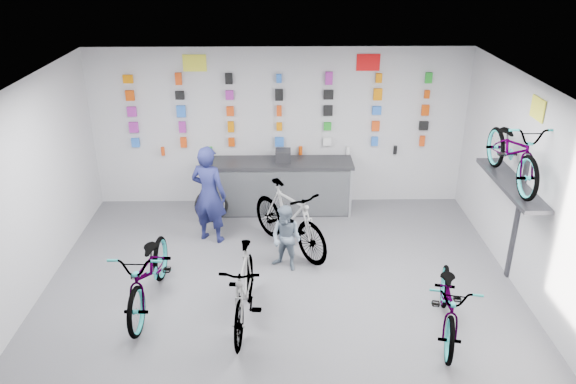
{
  "coord_description": "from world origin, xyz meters",
  "views": [
    {
      "loc": [
        -0.01,
        -6.08,
        4.73
      ],
      "look_at": [
        0.12,
        1.4,
        1.35
      ],
      "focal_mm": 35.0,
      "sensor_mm": 36.0,
      "label": 1
    }
  ],
  "objects_px": {
    "counter": "(280,187)",
    "bike_right": "(449,301)",
    "bike_center": "(244,289)",
    "customer": "(286,238)",
    "bike_left": "(149,272)",
    "clerk": "(209,194)",
    "bike_service": "(289,218)"
  },
  "relations": [
    {
      "from": "counter",
      "to": "bike_right",
      "type": "bearing_deg",
      "value": -59.08
    },
    {
      "from": "bike_center",
      "to": "customer",
      "type": "xyz_separation_m",
      "value": [
        0.58,
        1.35,
        -0.0
      ]
    },
    {
      "from": "counter",
      "to": "bike_right",
      "type": "distance_m",
      "value": 4.24
    },
    {
      "from": "counter",
      "to": "bike_left",
      "type": "distance_m",
      "value": 3.48
    },
    {
      "from": "bike_center",
      "to": "bike_right",
      "type": "bearing_deg",
      "value": -0.97
    },
    {
      "from": "clerk",
      "to": "customer",
      "type": "height_order",
      "value": "clerk"
    },
    {
      "from": "counter",
      "to": "bike_center",
      "type": "distance_m",
      "value": 3.44
    },
    {
      "from": "bike_center",
      "to": "customer",
      "type": "relative_size",
      "value": 1.67
    },
    {
      "from": "bike_right",
      "to": "bike_left",
      "type": "bearing_deg",
      "value": -177.18
    },
    {
      "from": "bike_right",
      "to": "customer",
      "type": "bearing_deg",
      "value": 155.1
    },
    {
      "from": "bike_right",
      "to": "clerk",
      "type": "xyz_separation_m",
      "value": [
        -3.36,
        2.54,
        0.38
      ]
    },
    {
      "from": "bike_left",
      "to": "bike_right",
      "type": "xyz_separation_m",
      "value": [
        4.0,
        -0.67,
        -0.06
      ]
    },
    {
      "from": "bike_left",
      "to": "clerk",
      "type": "xyz_separation_m",
      "value": [
        0.64,
        1.87,
        0.32
      ]
    },
    {
      "from": "counter",
      "to": "bike_left",
      "type": "xyz_separation_m",
      "value": [
        -1.82,
        -2.97,
        0.04
      ]
    },
    {
      "from": "bike_center",
      "to": "bike_right",
      "type": "relative_size",
      "value": 0.99
    },
    {
      "from": "bike_service",
      "to": "customer",
      "type": "relative_size",
      "value": 1.8
    },
    {
      "from": "bike_right",
      "to": "bike_service",
      "type": "height_order",
      "value": "bike_service"
    },
    {
      "from": "bike_left",
      "to": "customer",
      "type": "bearing_deg",
      "value": 27.8
    },
    {
      "from": "bike_right",
      "to": "bike_service",
      "type": "xyz_separation_m",
      "value": [
        -2.03,
        2.18,
        0.11
      ]
    },
    {
      "from": "clerk",
      "to": "bike_service",
      "type": "bearing_deg",
      "value": -173.02
    },
    {
      "from": "bike_left",
      "to": "bike_right",
      "type": "height_order",
      "value": "bike_left"
    },
    {
      "from": "bike_left",
      "to": "bike_center",
      "type": "bearing_deg",
      "value": -15.84
    },
    {
      "from": "bike_left",
      "to": "bike_service",
      "type": "xyz_separation_m",
      "value": [
        1.97,
        1.51,
        0.05
      ]
    },
    {
      "from": "clerk",
      "to": "customer",
      "type": "relative_size",
      "value": 1.6
    },
    {
      "from": "bike_right",
      "to": "counter",
      "type": "bearing_deg",
      "value": 133.3
    },
    {
      "from": "bike_left",
      "to": "customer",
      "type": "distance_m",
      "value": 2.12
    },
    {
      "from": "bike_center",
      "to": "bike_service",
      "type": "distance_m",
      "value": 2.05
    },
    {
      "from": "bike_service",
      "to": "customer",
      "type": "xyz_separation_m",
      "value": [
        -0.06,
        -0.59,
        -0.04
      ]
    },
    {
      "from": "counter",
      "to": "clerk",
      "type": "relative_size",
      "value": 1.59
    },
    {
      "from": "counter",
      "to": "customer",
      "type": "height_order",
      "value": "customer"
    },
    {
      "from": "bike_center",
      "to": "bike_right",
      "type": "xyz_separation_m",
      "value": [
        2.66,
        -0.24,
        -0.06
      ]
    },
    {
      "from": "bike_service",
      "to": "customer",
      "type": "height_order",
      "value": "bike_service"
    }
  ]
}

